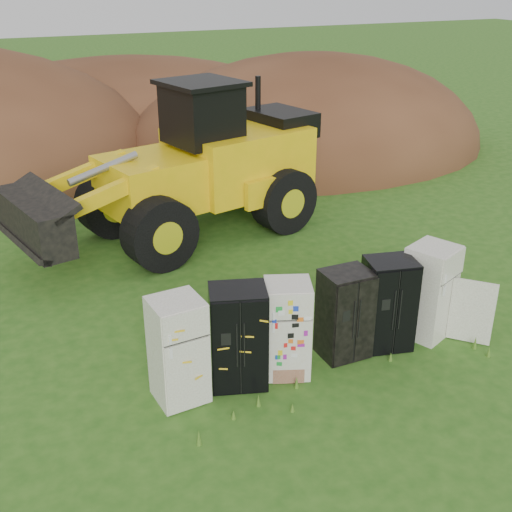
{
  "coord_description": "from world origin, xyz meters",
  "views": [
    {
      "loc": [
        -4.89,
        -8.21,
        6.34
      ],
      "look_at": [
        -0.31,
        2.0,
        1.26
      ],
      "focal_mm": 45.0,
      "sensor_mm": 36.0,
      "label": 1
    }
  ],
  "objects": [
    {
      "name": "wheel_loader",
      "position": [
        -0.65,
        6.3,
        1.92
      ],
      "size": [
        8.49,
        5.02,
        3.85
      ],
      "primitive_type": null,
      "rotation": [
        0.0,
        0.0,
        0.24
      ],
      "color": "yellow",
      "rests_on": "ground"
    },
    {
      "name": "dirt_mound_back",
      "position": [
        0.98,
        18.84,
        0.0
      ],
      "size": [
        17.0,
        11.34,
        5.9
      ],
      "primitive_type": "ellipsoid",
      "color": "#452616",
      "rests_on": "ground"
    },
    {
      "name": "ground",
      "position": [
        0.0,
        0.0,
        0.0
      ],
      "size": [
        120.0,
        120.0,
        0.0
      ],
      "primitive_type": "plane",
      "color": "#255416",
      "rests_on": "ground"
    },
    {
      "name": "dirt_mound_right",
      "position": [
        6.56,
        12.59,
        0.0
      ],
      "size": [
        14.02,
        10.28,
        7.05
      ],
      "primitive_type": "ellipsoid",
      "color": "#452616",
      "rests_on": "ground"
    },
    {
      "name": "fridge_black_side",
      "position": [
        -1.51,
        0.01,
        0.87
      ],
      "size": [
        1.08,
        0.95,
        1.74
      ],
      "primitive_type": null,
      "rotation": [
        0.0,
        0.0,
        -0.3
      ],
      "color": "black",
      "rests_on": "ground"
    },
    {
      "name": "fridge_sticker",
      "position": [
        -0.66,
        -0.04,
        0.84
      ],
      "size": [
        0.95,
        0.91,
        1.68
      ],
      "primitive_type": null,
      "rotation": [
        0.0,
        0.0,
        -0.36
      ],
      "color": "silver",
      "rests_on": "ground"
    },
    {
      "name": "fridge_open_door",
      "position": [
        2.28,
        -0.01,
        0.89
      ],
      "size": [
        1.04,
        1.01,
        1.78
      ],
      "primitive_type": null,
      "rotation": [
        0.0,
        0.0,
        0.41
      ],
      "color": "white",
      "rests_on": "ground"
    },
    {
      "name": "fridge_leftmost",
      "position": [
        -2.53,
        0.02,
        0.88
      ],
      "size": [
        0.84,
        0.81,
        1.76
      ],
      "primitive_type": null,
      "rotation": [
        0.0,
        0.0,
        0.09
      ],
      "color": "white",
      "rests_on": "ground"
    },
    {
      "name": "fridge_dark_mid",
      "position": [
        0.51,
        0.04,
        0.81
      ],
      "size": [
        0.83,
        0.68,
        1.62
      ],
      "primitive_type": null,
      "rotation": [
        0.0,
        0.0,
        0.01
      ],
      "color": "black",
      "rests_on": "ground"
    },
    {
      "name": "fridge_black_right",
      "position": [
        1.37,
        -0.02,
        0.85
      ],
      "size": [
        0.98,
        0.87,
        1.69
      ],
      "primitive_type": null,
      "rotation": [
        0.0,
        0.0,
        -0.22
      ],
      "color": "black",
      "rests_on": "ground"
    }
  ]
}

